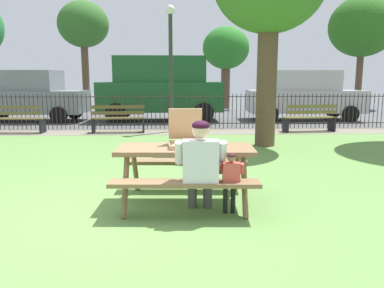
# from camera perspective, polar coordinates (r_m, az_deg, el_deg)

# --- Properties ---
(ground) EXTENTS (28.00, 11.92, 0.02)m
(ground) POSITION_cam_1_polar(r_m,az_deg,el_deg) (6.95, -8.55, -4.35)
(ground) COLOR #648F47
(cobblestone_walkway) EXTENTS (28.00, 1.40, 0.01)m
(cobblestone_walkway) POSITION_cam_1_polar(r_m,az_deg,el_deg) (12.10, -5.86, 1.79)
(cobblestone_walkway) COLOR gray
(street_asphalt) EXTENTS (28.00, 7.53, 0.01)m
(street_asphalt) POSITION_cam_1_polar(r_m,az_deg,el_deg) (16.53, -4.90, 3.95)
(street_asphalt) COLOR #515154
(picnic_table_foreground) EXTENTS (1.86, 1.56, 0.79)m
(picnic_table_foreground) POSITION_cam_1_polar(r_m,az_deg,el_deg) (5.14, -0.96, -2.35)
(picnic_table_foreground) COLOR olive
(picnic_table_foreground) RESTS_ON ground
(pizza_box_open) EXTENTS (0.47, 0.55, 0.50)m
(pizza_box_open) POSITION_cam_1_polar(r_m,az_deg,el_deg) (5.16, -0.93, 0.73)
(pizza_box_open) COLOR tan
(pizza_box_open) RESTS_ON picnic_table_foreground
(adult_at_table) EXTENTS (0.62, 0.60, 1.19)m
(adult_at_table) POSITION_cam_1_polar(r_m,az_deg,el_deg) (4.63, 1.27, -2.94)
(adult_at_table) COLOR #4B4B4B
(adult_at_table) RESTS_ON ground
(child_at_table) EXTENTS (0.30, 0.29, 0.81)m
(child_at_table) POSITION_cam_1_polar(r_m,az_deg,el_deg) (4.66, 5.74, -4.97)
(child_at_table) COLOR black
(child_at_table) RESTS_ON ground
(iron_fence_streetside) EXTENTS (19.08, 0.03, 1.15)m
(iron_fence_streetside) POSITION_cam_1_polar(r_m,az_deg,el_deg) (12.73, -5.71, 4.86)
(iron_fence_streetside) COLOR #2D2823
(iron_fence_streetside) RESTS_ON ground
(park_bench_left) EXTENTS (1.62, 0.52, 0.85)m
(park_bench_left) POSITION_cam_1_polar(r_m,az_deg,el_deg) (12.84, -24.48, 3.31)
(park_bench_left) COLOR brown
(park_bench_left) RESTS_ON ground
(park_bench_center) EXTENTS (1.62, 0.55, 0.85)m
(park_bench_center) POSITION_cam_1_polar(r_m,az_deg,el_deg) (12.02, -10.85, 3.63)
(park_bench_center) COLOR brown
(park_bench_center) RESTS_ON ground
(park_bench_right) EXTENTS (1.63, 0.60, 0.85)m
(park_bench_right) POSITION_cam_1_polar(r_m,az_deg,el_deg) (12.59, 16.99, 3.65)
(park_bench_right) COLOR olive
(park_bench_right) RESTS_ON ground
(lamp_post_walkway) EXTENTS (0.28, 0.28, 3.80)m
(lamp_post_walkway) POSITION_cam_1_polar(r_m,az_deg,el_deg) (11.98, -3.18, 12.99)
(lamp_post_walkway) COLOR #2D382D
(lamp_post_walkway) RESTS_ON ground
(parked_car_far_left) EXTENTS (4.50, 2.12, 1.94)m
(parked_car_far_left) POSITION_cam_1_polar(r_m,az_deg,el_deg) (16.13, -23.30, 6.65)
(parked_car_far_left) COLOR slate
(parked_car_far_left) RESTS_ON ground
(parked_car_left) EXTENTS (4.73, 2.12, 2.46)m
(parked_car_left) POSITION_cam_1_polar(r_m,az_deg,el_deg) (15.07, -4.69, 8.39)
(parked_car_left) COLOR #1A5326
(parked_car_left) RESTS_ON ground
(parked_car_center) EXTENTS (4.48, 2.08, 1.94)m
(parked_car_center) POSITION_cam_1_polar(r_m,az_deg,el_deg) (15.87, 16.20, 7.02)
(parked_car_center) COLOR #BEB7C3
(parked_car_center) RESTS_ON ground
(far_tree_midleft) EXTENTS (2.61, 2.61, 5.56)m
(far_tree_midleft) POSITION_cam_1_polar(r_m,az_deg,el_deg) (21.57, -15.78, 16.48)
(far_tree_midleft) COLOR brown
(far_tree_midleft) RESTS_ON ground
(far_tree_center) EXTENTS (2.47, 2.47, 4.33)m
(far_tree_center) POSITION_cam_1_polar(r_m,az_deg,el_deg) (21.08, 5.04, 13.78)
(far_tree_center) COLOR brown
(far_tree_center) RESTS_ON ground
(far_tree_midright) EXTENTS (3.52, 3.52, 5.93)m
(far_tree_midright) POSITION_cam_1_polar(r_m,az_deg,el_deg) (23.25, 23.93, 15.55)
(far_tree_midright) COLOR brown
(far_tree_midright) RESTS_ON ground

